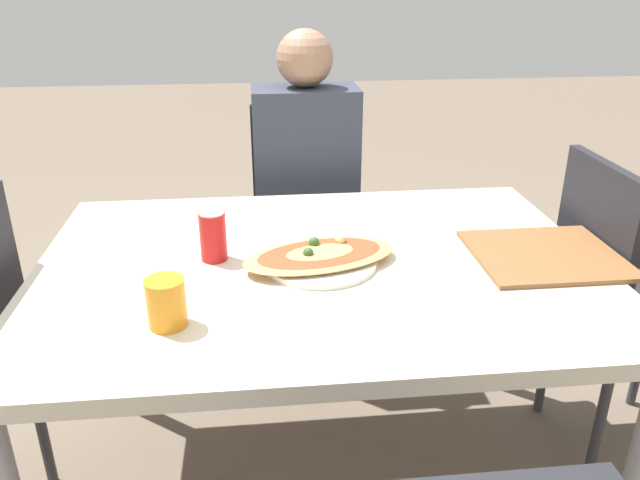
{
  "coord_description": "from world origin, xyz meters",
  "views": [
    {
      "loc": [
        -0.15,
        -1.39,
        1.41
      ],
      "look_at": [
        0.0,
        -0.0,
        0.79
      ],
      "focal_mm": 35.0,
      "sensor_mm": 36.0,
      "label": 1
    }
  ],
  "objects_px": {
    "dining_table": "(319,283)",
    "pizza_main": "(321,257)",
    "drink_glass": "(166,303)",
    "person_seated": "(306,179)",
    "chair_far_seated": "(304,218)",
    "soda_can": "(213,236)",
    "chair_side_right": "(619,301)"
  },
  "relations": [
    {
      "from": "chair_side_right",
      "to": "dining_table",
      "type": "bearing_deg",
      "value": -84.45
    },
    {
      "from": "chair_far_seated",
      "to": "pizza_main",
      "type": "height_order",
      "value": "chair_far_seated"
    },
    {
      "from": "soda_can",
      "to": "chair_side_right",
      "type": "bearing_deg",
      "value": 2.24
    },
    {
      "from": "chair_side_right",
      "to": "person_seated",
      "type": "xyz_separation_m",
      "value": [
        -0.85,
        0.63,
        0.19
      ]
    },
    {
      "from": "pizza_main",
      "to": "drink_glass",
      "type": "height_order",
      "value": "drink_glass"
    },
    {
      "from": "chair_side_right",
      "to": "drink_glass",
      "type": "height_order",
      "value": "chair_side_right"
    },
    {
      "from": "chair_side_right",
      "to": "person_seated",
      "type": "height_order",
      "value": "person_seated"
    },
    {
      "from": "chair_side_right",
      "to": "person_seated",
      "type": "distance_m",
      "value": 1.08
    },
    {
      "from": "person_seated",
      "to": "chair_far_seated",
      "type": "bearing_deg",
      "value": -90.0
    },
    {
      "from": "person_seated",
      "to": "dining_table",
      "type": "bearing_deg",
      "value": 87.7
    },
    {
      "from": "pizza_main",
      "to": "person_seated",
      "type": "bearing_deg",
      "value": 88.02
    },
    {
      "from": "dining_table",
      "to": "pizza_main",
      "type": "distance_m",
      "value": 0.08
    },
    {
      "from": "dining_table",
      "to": "drink_glass",
      "type": "xyz_separation_m",
      "value": [
        -0.34,
        -0.27,
        0.11
      ]
    },
    {
      "from": "chair_far_seated",
      "to": "drink_glass",
      "type": "distance_m",
      "value": 1.19
    },
    {
      "from": "soda_can",
      "to": "person_seated",
      "type": "bearing_deg",
      "value": 66.86
    },
    {
      "from": "dining_table",
      "to": "pizza_main",
      "type": "relative_size",
      "value": 3.31
    },
    {
      "from": "soda_can",
      "to": "dining_table",
      "type": "bearing_deg",
      "value": -8.97
    },
    {
      "from": "pizza_main",
      "to": "soda_can",
      "type": "bearing_deg",
      "value": 167.98
    },
    {
      "from": "dining_table",
      "to": "pizza_main",
      "type": "bearing_deg",
      "value": -77.01
    },
    {
      "from": "dining_table",
      "to": "soda_can",
      "type": "xyz_separation_m",
      "value": [
        -0.26,
        0.04,
        0.12
      ]
    },
    {
      "from": "chair_side_right",
      "to": "soda_can",
      "type": "relative_size",
      "value": 7.48
    },
    {
      "from": "person_seated",
      "to": "drink_glass",
      "type": "relative_size",
      "value": 11.81
    },
    {
      "from": "chair_far_seated",
      "to": "pizza_main",
      "type": "xyz_separation_m",
      "value": [
        -0.03,
        -0.85,
        0.23
      ]
    },
    {
      "from": "dining_table",
      "to": "drink_glass",
      "type": "relative_size",
      "value": 13.46
    },
    {
      "from": "person_seated",
      "to": "soda_can",
      "type": "distance_m",
      "value": 0.74
    },
    {
      "from": "drink_glass",
      "to": "chair_side_right",
      "type": "bearing_deg",
      "value": 16.07
    },
    {
      "from": "chair_far_seated",
      "to": "person_seated",
      "type": "relative_size",
      "value": 0.76
    },
    {
      "from": "chair_far_seated",
      "to": "soda_can",
      "type": "relative_size",
      "value": 7.48
    },
    {
      "from": "soda_can",
      "to": "chair_far_seated",
      "type": "bearing_deg",
      "value": 70.01
    },
    {
      "from": "person_seated",
      "to": "pizza_main",
      "type": "distance_m",
      "value": 0.73
    },
    {
      "from": "drink_glass",
      "to": "person_seated",
      "type": "bearing_deg",
      "value": 69.49
    },
    {
      "from": "dining_table",
      "to": "person_seated",
      "type": "height_order",
      "value": "person_seated"
    }
  ]
}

